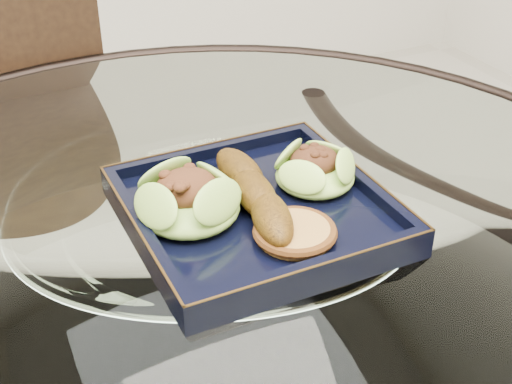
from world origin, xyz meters
name	(u,v)px	position (x,y,z in m)	size (l,w,h in m)	color
dining_table	(218,343)	(0.00, 0.00, 0.60)	(1.13, 1.13, 0.77)	white
dining_chair	(21,220)	(-0.16, 0.47, 0.54)	(0.42, 0.42, 0.96)	#321F10
navy_plate	(256,215)	(0.05, 0.00, 0.77)	(0.27, 0.27, 0.02)	black
lettuce_wrap_left	(189,202)	(-0.02, 0.01, 0.80)	(0.11, 0.11, 0.04)	#5D922A
lettuce_wrap_right	(315,172)	(0.13, 0.01, 0.80)	(0.09, 0.09, 0.03)	#71A630
roasted_plantain	(255,193)	(0.05, 0.00, 0.80)	(0.19, 0.04, 0.04)	#613C0A
crumb_patty	(295,233)	(0.06, -0.07, 0.79)	(0.08, 0.08, 0.01)	#A87538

